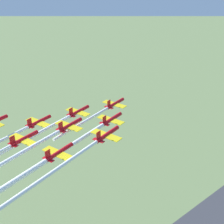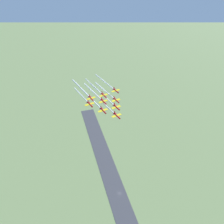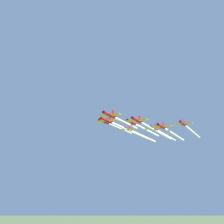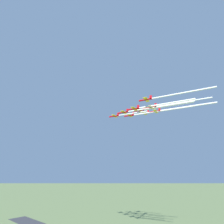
% 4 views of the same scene
% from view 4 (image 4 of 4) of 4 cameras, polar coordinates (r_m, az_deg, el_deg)
% --- Properties ---
extents(jet_0, '(10.09, 9.87, 3.51)m').
position_cam_4_polar(jet_0, '(170.62, 0.83, -1.33)').
color(jet_0, '#B20C14').
extents(jet_1, '(10.09, 9.87, 3.51)m').
position_cam_4_polar(jet_1, '(158.96, 3.77, -0.11)').
color(jet_1, '#B20C14').
extents(jet_2, '(10.09, 9.87, 3.51)m').
position_cam_4_polar(jet_2, '(172.59, 5.74, -1.15)').
color(jet_2, '#B20C14').
extents(jet_3, '(10.09, 9.87, 3.51)m').
position_cam_4_polar(jet_3, '(147.61, 7.17, 1.04)').
color(jet_3, '#B20C14').
extents(jet_4, '(10.09, 9.87, 3.51)m').
position_cam_4_polar(jet_4, '(162.17, 8.95, 0.53)').
color(jet_4, '#B20C14').
extents(jet_5, '(10.09, 9.87, 3.51)m').
position_cam_4_polar(jet_5, '(176.34, 10.47, -0.42)').
color(jet_5, '#B20C14').
extents(jet_6, '(10.09, 9.87, 3.51)m').
position_cam_4_polar(jet_6, '(138.52, 11.02, 4.01)').
color(jet_6, '#B20C14').
extents(jet_7, '(10.09, 9.87, 3.51)m').
position_cam_4_polar(jet_7, '(151.64, 12.66, 1.56)').
color(jet_7, '#B20C14').
extents(jet_8, '(10.09, 9.87, 3.51)m').
position_cam_4_polar(jet_8, '(165.73, 13.98, 0.17)').
color(jet_8, '#B20C14').
extents(smoke_trail_0, '(25.10, 14.34, 0.96)m').
position_cam_4_polar(smoke_trail_0, '(163.61, 6.76, -0.44)').
color(smoke_trail_0, white).
extents(smoke_trail_1, '(48.20, 27.10, 1.11)m').
position_cam_4_polar(smoke_trail_1, '(150.10, 15.05, 1.66)').
color(smoke_trail_1, white).
extents(smoke_trail_2, '(47.75, 26.91, 1.22)m').
position_cam_4_polar(smoke_trail_2, '(164.52, 16.06, 0.41)').
color(smoke_trail_2, white).
extents(smoke_trail_3, '(37.70, 21.38, 1.17)m').
position_cam_4_polar(smoke_trail_3, '(141.68, 17.09, 2.61)').
color(smoke_trail_3, white).
extents(smoke_trail_4, '(36.29, 20.59, 1.15)m').
position_cam_4_polar(smoke_trail_4, '(156.90, 17.70, 1.88)').
color(smoke_trail_4, white).
extents(smoke_trail_5, '(29.87, 16.96, 0.96)m').
position_cam_4_polar(smoke_trail_5, '(171.97, 17.35, 0.61)').
color(smoke_trail_5, white).
extents(smoke_trail_6, '(38.41, 21.71, 1.09)m').
position_cam_4_polar(smoke_trail_6, '(134.65, 21.89, 5.76)').
color(smoke_trail_6, white).
extents(smoke_trail_7, '(36.33, 20.50, 0.96)m').
position_cam_4_polar(smoke_trail_7, '(148.16, 22.13, 3.02)').
color(smoke_trail_7, white).
extents(smoke_trail_8, '(40.04, 22.76, 1.34)m').
position_cam_4_polar(smoke_trail_8, '(162.47, 23.33, 1.58)').
color(smoke_trail_8, white).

